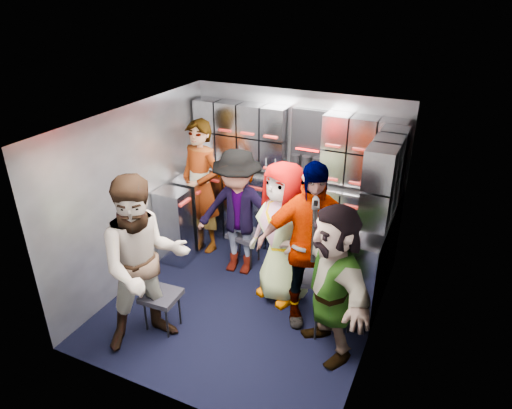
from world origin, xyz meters
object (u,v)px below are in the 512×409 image
at_px(jump_seat_center, 287,259).
at_px(attendant_arc_e, 332,282).
at_px(attendant_arc_b, 238,213).
at_px(jump_seat_mid_left, 245,236).
at_px(attendant_arc_a, 145,264).
at_px(attendant_standing, 201,187).
at_px(attendant_arc_c, 282,233).
at_px(jump_seat_near_right, 334,305).
at_px(jump_seat_mid_right, 312,279).
at_px(attendant_arc_d, 309,246).
at_px(jump_seat_near_left, 161,298).

height_order(jump_seat_center, attendant_arc_e, attendant_arc_e).
distance_m(attendant_arc_b, attendant_arc_e, 1.65).
height_order(jump_seat_mid_left, attendant_arc_a, attendant_arc_a).
bearing_deg(attendant_standing, attendant_arc_c, -9.37).
bearing_deg(attendant_standing, attendant_arc_e, -15.84).
height_order(jump_seat_near_right, attendant_arc_b, attendant_arc_b).
height_order(jump_seat_center, attendant_arc_a, attendant_arc_a).
distance_m(jump_seat_mid_left, attendant_arc_c, 0.91).
bearing_deg(jump_seat_mid_right, attendant_arc_d, -90.00).
xyz_separation_m(jump_seat_mid_left, attendant_arc_c, (0.68, -0.44, 0.43)).
relative_size(jump_seat_center, attendant_arc_c, 0.26).
relative_size(jump_seat_mid_right, jump_seat_near_right, 0.94).
bearing_deg(attendant_arc_e, attendant_arc_a, -116.07).
xyz_separation_m(jump_seat_mid_left, jump_seat_near_right, (1.41, -0.86, 0.01)).
height_order(jump_seat_mid_left, attendant_arc_b, attendant_arc_b).
bearing_deg(jump_seat_near_left, jump_seat_center, 52.99).
xyz_separation_m(attendant_arc_d, attendant_arc_e, (0.35, -0.34, -0.11)).
bearing_deg(attendant_arc_c, jump_seat_mid_right, 11.15).
distance_m(jump_seat_near_left, jump_seat_mid_right, 1.61).
xyz_separation_m(attendant_arc_c, attendant_arc_e, (0.73, -0.59, -0.03)).
relative_size(jump_seat_mid_right, attendant_arc_e, 0.29).
relative_size(jump_seat_mid_right, attendant_arc_a, 0.25).
distance_m(attendant_standing, attendant_arc_b, 0.76).
bearing_deg(jump_seat_near_right, attendant_arc_b, 154.38).
relative_size(attendant_arc_b, attendant_arc_e, 1.01).
distance_m(jump_seat_near_left, attendant_arc_b, 1.37).
height_order(jump_seat_near_left, jump_seat_center, jump_seat_center).
relative_size(jump_seat_mid_left, jump_seat_mid_right, 0.97).
relative_size(attendant_arc_b, attendant_arc_d, 0.88).
relative_size(attendant_standing, attendant_arc_c, 1.08).
relative_size(jump_seat_center, jump_seat_near_right, 0.90).
distance_m(attendant_standing, attendant_arc_a, 1.83).
relative_size(jump_seat_near_right, attendant_arc_c, 0.29).
bearing_deg(attendant_arc_d, attendant_arc_c, 119.84).
relative_size(attendant_arc_c, attendant_arc_d, 0.91).
relative_size(attendant_standing, attendant_arc_b, 1.11).
bearing_deg(attendant_arc_d, jump_seat_near_left, -176.35).
distance_m(attendant_arc_c, attendant_arc_e, 0.94).
xyz_separation_m(jump_seat_near_right, attendant_arc_b, (-1.41, 0.68, 0.40)).
height_order(jump_seat_near_right, attendant_arc_a, attendant_arc_a).
bearing_deg(attendant_arc_d, attendant_arc_b, 127.03).
bearing_deg(attendant_arc_a, jump_seat_near_right, -23.29).
bearing_deg(attendant_standing, attendant_arc_d, -11.85).
bearing_deg(attendant_arc_a, jump_seat_mid_left, 32.90).
bearing_deg(jump_seat_near_right, jump_seat_near_left, -159.54).
xyz_separation_m(attendant_arc_b, attendant_arc_e, (1.41, -0.86, -0.01)).
bearing_deg(jump_seat_near_right, jump_seat_center, 140.94).
distance_m(jump_seat_mid_right, attendant_arc_a, 1.80).
distance_m(jump_seat_center, jump_seat_near_right, 0.94).
relative_size(jump_seat_center, attendant_arc_e, 0.27).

